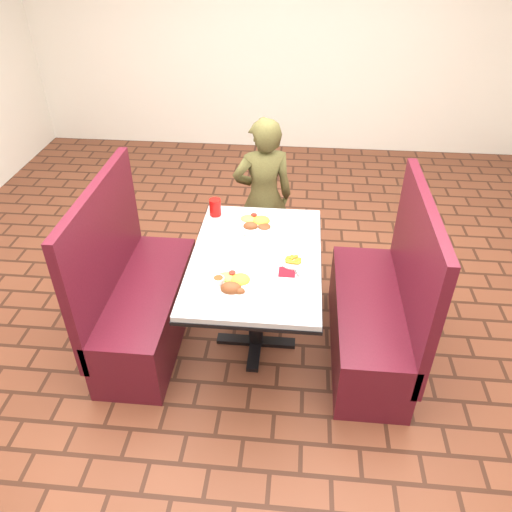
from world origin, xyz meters
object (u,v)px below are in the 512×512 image
at_px(near_dinner_plate, 233,282).
at_px(red_tumbler, 215,207).
at_px(booth_bench_right, 377,315).
at_px(diner_person, 263,198).
at_px(far_dinner_plate, 256,222).
at_px(booth_bench_left, 139,300).
at_px(dining_table, 256,268).
at_px(plantain_plate, 293,261).

relative_size(near_dinner_plate, red_tumbler, 2.31).
xyz_separation_m(booth_bench_right, diner_person, (-0.83, 0.93, 0.32)).
xyz_separation_m(diner_person, far_dinner_plate, (-0.00, -0.57, 0.13)).
bearing_deg(booth_bench_left, dining_table, 0.00).
bearing_deg(red_tumbler, far_dinner_plate, -20.10).
distance_m(booth_bench_right, diner_person, 1.28).
bearing_deg(far_dinner_plate, booth_bench_right, -23.54).
bearing_deg(dining_table, diner_person, 91.91).
xyz_separation_m(diner_person, red_tumbler, (-0.30, -0.46, 0.16)).
relative_size(dining_table, red_tumbler, 10.02).
bearing_deg(dining_table, booth_bench_right, 0.00).
relative_size(booth_bench_left, red_tumbler, 9.92).
height_order(near_dinner_plate, far_dinner_plate, near_dinner_plate).
relative_size(booth_bench_right, near_dinner_plate, 4.29).
distance_m(dining_table, booth_bench_right, 0.86).
relative_size(booth_bench_right, plantain_plate, 7.24).
xyz_separation_m(near_dinner_plate, far_dinner_plate, (0.07, 0.67, -0.00)).
distance_m(far_dinner_plate, plantain_plate, 0.49).
xyz_separation_m(diner_person, near_dinner_plate, (-0.07, -1.23, 0.13)).
distance_m(booth_bench_left, diner_person, 1.25).
distance_m(plantain_plate, red_tumbler, 0.76).
bearing_deg(dining_table, red_tumbler, 124.99).
bearing_deg(booth_bench_right, booth_bench_left, 180.00).
relative_size(far_dinner_plate, plantain_plate, 1.76).
xyz_separation_m(dining_table, diner_person, (-0.03, 0.93, -0.00)).
bearing_deg(booth_bench_left, near_dinner_plate, -23.79).
xyz_separation_m(booth_bench_left, plantain_plate, (1.03, -0.04, 0.43)).
height_order(booth_bench_left, booth_bench_right, same).
relative_size(dining_table, diner_person, 0.93).
bearing_deg(plantain_plate, red_tumbler, 137.50).
xyz_separation_m(diner_person, plantain_plate, (0.26, -0.97, 0.11)).
height_order(booth_bench_left, near_dinner_plate, booth_bench_left).
distance_m(diner_person, red_tumbler, 0.57).
relative_size(near_dinner_plate, plantain_plate, 1.69).
bearing_deg(plantain_plate, near_dinner_plate, -141.65).
bearing_deg(red_tumbler, booth_bench_right, -22.65).
relative_size(booth_bench_left, diner_person, 0.92).
height_order(dining_table, red_tumbler, red_tumbler).
distance_m(near_dinner_plate, red_tumbler, 0.81).
xyz_separation_m(booth_bench_left, near_dinner_plate, (0.70, -0.31, 0.45)).
bearing_deg(near_dinner_plate, far_dinner_plate, 84.19).
height_order(far_dinner_plate, plantain_plate, far_dinner_plate).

